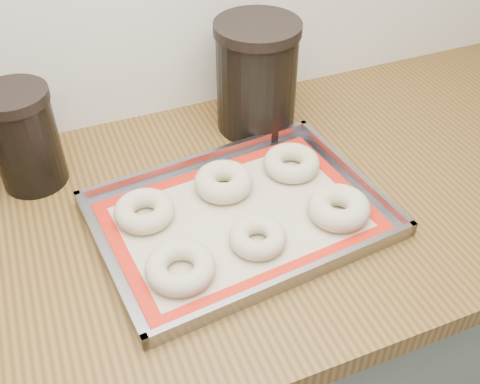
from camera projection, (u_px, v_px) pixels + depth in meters
name	position (u px, v px, depth m)	size (l,w,h in m)	color
countertop	(130.00, 241.00, 0.92)	(3.06, 0.68, 0.04)	brown
baking_tray	(240.00, 216.00, 0.92)	(0.49, 0.37, 0.03)	gray
baking_mat	(240.00, 217.00, 0.93)	(0.45, 0.33, 0.00)	#C6B793
bagel_front_left	(180.00, 267.00, 0.82)	(0.10, 0.10, 0.03)	beige
bagel_front_mid	(258.00, 237.00, 0.87)	(0.09, 0.09, 0.03)	beige
bagel_front_right	(339.00, 208.00, 0.91)	(0.10, 0.10, 0.04)	beige
bagel_back_left	(144.00, 211.00, 0.91)	(0.10, 0.10, 0.03)	beige
bagel_back_mid	(224.00, 182.00, 0.97)	(0.10, 0.10, 0.04)	beige
bagel_back_right	(292.00, 163.00, 1.01)	(0.10, 0.10, 0.03)	beige
canister_mid	(24.00, 138.00, 0.95)	(0.12, 0.12, 0.18)	black
canister_right	(257.00, 77.00, 1.07)	(0.16, 0.16, 0.22)	black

